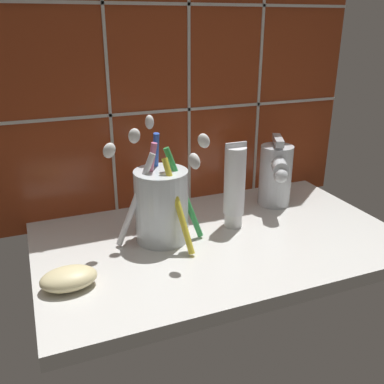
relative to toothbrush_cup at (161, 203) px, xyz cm
name	(u,v)px	position (x,y,z in cm)	size (l,w,h in cm)	color
sink_counter	(219,242)	(8.51, -2.73, -7.03)	(56.18, 34.02, 2.00)	silver
tile_wall_backsplash	(180,74)	(8.51, 14.52, 17.13)	(66.18, 1.72, 50.30)	#933819
toothbrush_cup	(161,203)	(0.00, 0.00, 0.00)	(15.81, 14.25, 18.70)	silver
toothpaste_tube	(234,186)	(12.35, 0.03, 1.04)	(3.61, 3.44, 14.26)	white
sink_faucet	(276,174)	(23.33, 5.06, 0.04)	(6.88, 10.05, 12.69)	silver
soap_bar	(69,278)	(-15.10, -8.21, -4.68)	(7.17, 4.84, 2.70)	beige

